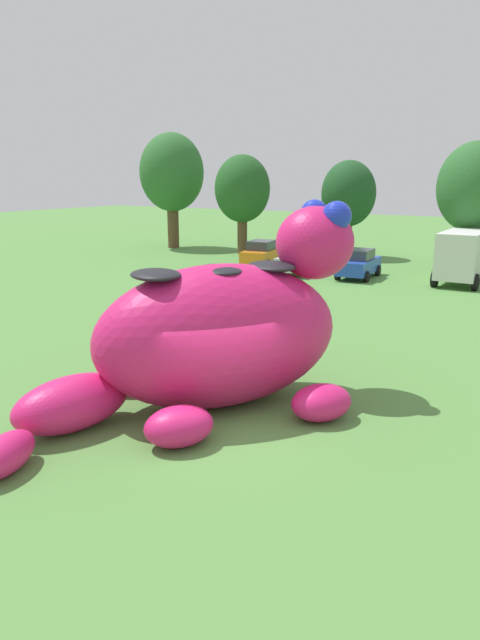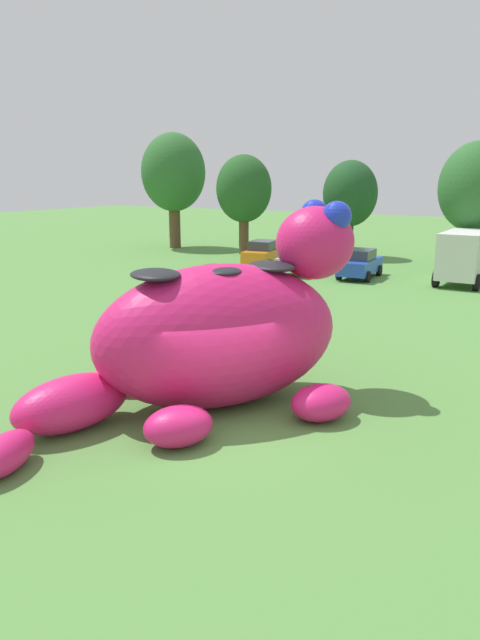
# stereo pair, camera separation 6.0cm
# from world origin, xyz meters

# --- Properties ---
(ground_plane) EXTENTS (160.00, 160.00, 0.00)m
(ground_plane) POSITION_xyz_m (0.00, 0.00, 0.00)
(ground_plane) COLOR #568E42
(giant_inflatable_creature) EXTENTS (7.19, 10.23, 5.29)m
(giant_inflatable_creature) POSITION_xyz_m (-1.26, 1.39, 1.94)
(giant_inflatable_creature) COLOR #E01E6B
(giant_inflatable_creature) RESTS_ON ground
(car_orange) EXTENTS (2.45, 4.33, 1.72)m
(car_orange) POSITION_xyz_m (-12.54, 23.25, 0.86)
(car_orange) COLOR orange
(car_orange) RESTS_ON ground
(car_silver) EXTENTS (2.15, 4.21, 1.72)m
(car_silver) POSITION_xyz_m (-9.01, 21.77, 0.86)
(car_silver) COLOR #B7BABF
(car_silver) RESTS_ON ground
(car_blue) EXTENTS (2.19, 4.22, 1.72)m
(car_blue) POSITION_xyz_m (-5.31, 22.19, 0.86)
(car_blue) COLOR #2347B7
(car_blue) RESTS_ON ground
(box_truck) EXTENTS (2.41, 6.43, 2.95)m
(box_truck) POSITION_xyz_m (0.32, 23.98, 1.60)
(box_truck) COLOR silver
(box_truck) RESTS_ON ground
(tree_far_left) EXTENTS (5.29, 5.29, 9.39)m
(tree_far_left) POSITION_xyz_m (-24.06, 28.25, 6.14)
(tree_far_left) COLOR brown
(tree_far_left) RESTS_ON ground
(tree_left) EXTENTS (4.24, 4.24, 7.52)m
(tree_left) POSITION_xyz_m (-17.02, 27.95, 4.92)
(tree_left) COLOR brown
(tree_left) RESTS_ON ground
(tree_mid_left) EXTENTS (3.98, 3.98, 7.06)m
(tree_mid_left) POSITION_xyz_m (-9.41, 30.46, 4.62)
(tree_mid_left) COLOR brown
(tree_mid_left) RESTS_ON ground
(tree_centre_left) EXTENTS (4.49, 4.49, 7.97)m
(tree_centre_left) POSITION_xyz_m (-0.03, 27.04, 5.21)
(tree_centre_left) COLOR brown
(tree_centre_left) RESTS_ON ground
(spectator_mid_field) EXTENTS (0.38, 0.26, 1.71)m
(spectator_mid_field) POSITION_xyz_m (-7.52, 11.18, 0.85)
(spectator_mid_field) COLOR #726656
(spectator_mid_field) RESTS_ON ground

